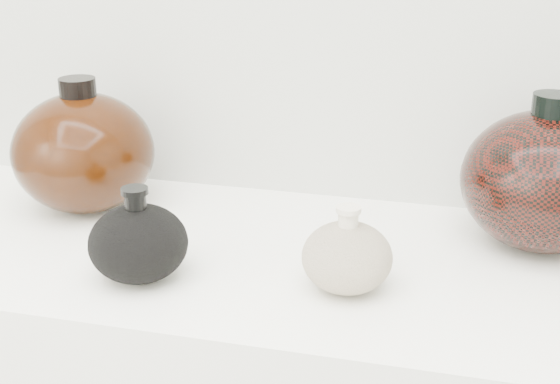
% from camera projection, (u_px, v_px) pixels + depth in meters
% --- Properties ---
extents(black_gourd_vase, '(0.16, 0.16, 0.13)m').
position_uv_depth(black_gourd_vase, '(138.00, 242.00, 1.06)').
color(black_gourd_vase, black).
rests_on(black_gourd_vase, display_counter).
extents(cream_gourd_vase, '(0.13, 0.13, 0.12)m').
position_uv_depth(cream_gourd_vase, '(347.00, 257.00, 1.03)').
color(cream_gourd_vase, '#B9AD93').
rests_on(cream_gourd_vase, display_counter).
extents(left_round_pot, '(0.23, 0.23, 0.22)m').
position_uv_depth(left_round_pot, '(84.00, 152.00, 1.28)').
color(left_round_pot, black).
rests_on(left_round_pot, display_counter).
extents(right_round_pot, '(0.25, 0.25, 0.23)m').
position_uv_depth(right_round_pot, '(545.00, 180.00, 1.14)').
color(right_round_pot, black).
rests_on(right_round_pot, display_counter).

